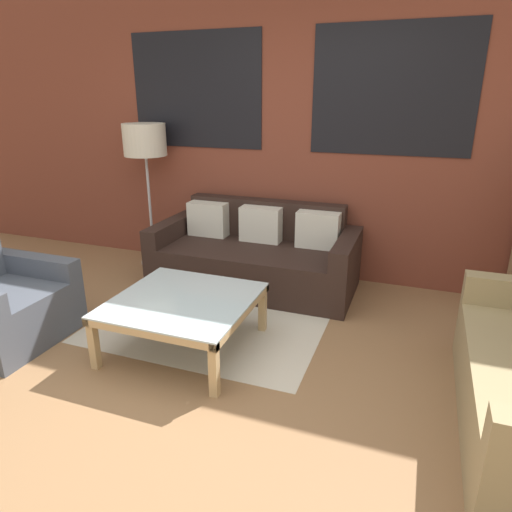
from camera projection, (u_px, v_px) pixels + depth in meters
name	position (u px, v px, depth m)	size (l,w,h in m)	color
ground_plane	(167.00, 407.00, 2.74)	(16.00, 16.00, 0.00)	#8E6642
wall_back_brick	(287.00, 134.00, 4.42)	(8.40, 0.09, 2.80)	brown
rug	(218.00, 314.00, 3.89)	(1.83, 1.68, 0.00)	beige
couch_dark	(256.00, 256.00, 4.42)	(1.92, 0.88, 0.78)	black
armchair_corner	(0.00, 305.00, 3.43)	(0.80, 0.83, 0.84)	#474C56
coffee_table	(183.00, 305.00, 3.27)	(0.97, 0.97, 0.40)	silver
floor_lamp	(145.00, 144.00, 4.65)	(0.44, 0.44, 1.49)	#B2B2B7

